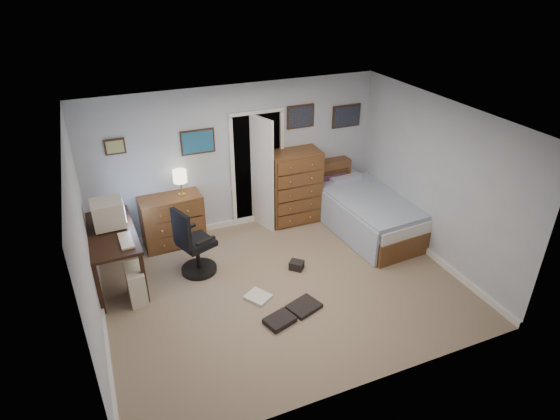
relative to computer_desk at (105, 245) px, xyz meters
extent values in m
cube|color=gray|center=(2.30, -1.08, -0.66)|extent=(5.00, 4.00, 0.02)
cube|color=black|center=(0.10, 0.00, 0.17)|extent=(0.72, 1.48, 0.04)
cube|color=black|center=(-0.17, -0.69, -0.25)|extent=(0.06, 0.06, 0.79)
cube|color=black|center=(0.41, -0.67, -0.25)|extent=(0.06, 0.06, 0.79)
cube|color=black|center=(-0.21, 0.68, -0.25)|extent=(0.06, 0.06, 0.79)
cube|color=black|center=(0.37, 0.70, -0.25)|extent=(0.06, 0.06, 0.79)
cube|color=black|center=(-0.21, -0.01, -0.20)|extent=(0.08, 1.34, 0.56)
cube|color=beige|center=(0.12, 0.15, 0.41)|extent=(0.44, 0.42, 0.38)
cube|color=#8CB2F2|center=(0.34, 0.16, 0.41)|extent=(0.02, 0.31, 0.25)
cube|color=beige|center=(0.12, 0.15, 0.20)|extent=(0.29, 0.29, 0.02)
cube|color=beige|center=(0.28, -0.35, 0.21)|extent=(0.18, 0.45, 0.03)
cube|color=beige|center=(0.30, -0.55, -0.39)|extent=(0.24, 0.48, 0.50)
cube|color=black|center=(0.42, -0.54, -0.39)|extent=(0.02, 0.34, 0.39)
cylinder|color=black|center=(1.26, -0.23, -0.61)|extent=(0.70, 0.70, 0.06)
cylinder|color=black|center=(1.26, -0.23, -0.39)|extent=(0.08, 0.08, 0.41)
cube|color=black|center=(1.26, -0.23, -0.14)|extent=(0.59, 0.59, 0.08)
cube|color=black|center=(1.04, -0.31, 0.18)|extent=(0.21, 0.41, 0.57)
cube|color=black|center=(1.35, -0.46, 0.01)|extent=(0.31, 0.16, 0.04)
cube|color=black|center=(1.17, 0.00, 0.01)|extent=(0.31, 0.16, 0.04)
cube|color=maroon|center=(-0.02, 0.99, -0.23)|extent=(0.17, 0.17, 0.82)
cube|color=brown|center=(1.07, 0.70, -0.21)|extent=(1.01, 0.54, 0.87)
cylinder|color=gold|center=(1.27, 0.70, 0.24)|extent=(0.14, 0.14, 0.02)
cylinder|color=gold|center=(1.27, 0.70, 0.37)|extent=(0.03, 0.03, 0.26)
cylinder|color=beige|center=(1.27, 0.70, 0.55)|extent=(0.23, 0.23, 0.20)
cube|color=black|center=(2.65, 1.22, 0.35)|extent=(0.90, 0.60, 2.00)
cube|color=white|center=(2.20, 0.89, 0.35)|extent=(0.06, 0.05, 2.00)
cube|color=white|center=(3.10, 0.89, 0.35)|extent=(0.06, 0.05, 2.00)
cube|color=white|center=(2.65, 0.89, 1.37)|extent=(0.96, 0.05, 0.06)
cube|color=white|center=(2.61, 0.79, 0.35)|extent=(0.31, 0.77, 2.00)
sphere|color=gold|center=(2.92, 0.63, 0.35)|extent=(0.06, 0.06, 0.06)
cube|color=brown|center=(3.24, 0.67, 0.02)|extent=(0.92, 0.56, 1.32)
cube|color=brown|center=(3.84, 0.80, -0.15)|extent=(1.11, 0.30, 0.99)
cube|color=black|center=(3.84, 0.72, 0.04)|extent=(1.02, 0.13, 0.33)
cube|color=maroon|center=(3.84, 0.72, -0.01)|extent=(0.88, 0.15, 0.24)
cube|color=brown|center=(4.30, -0.12, -0.45)|extent=(1.25, 2.28, 0.39)
cube|color=white|center=(4.30, -0.12, -0.16)|extent=(1.21, 2.23, 0.20)
cube|color=#536D9B|center=(4.31, -0.23, -0.04)|extent=(1.30, 1.95, 0.11)
cube|color=#536D9B|center=(3.72, -0.27, -0.34)|extent=(0.17, 1.87, 0.60)
cube|color=#696EA8|center=(4.24, 0.70, 0.01)|extent=(0.63, 0.46, 0.14)
cube|color=#331E11|center=(0.40, 0.90, 1.10)|extent=(0.30, 0.03, 0.24)
cube|color=olive|center=(0.40, 0.89, 1.10)|extent=(0.25, 0.01, 0.19)
cube|color=#331E11|center=(1.65, 0.90, 1.00)|extent=(0.55, 0.03, 0.40)
cube|color=navy|center=(1.65, 0.89, 1.00)|extent=(0.50, 0.01, 0.35)
cube|color=#331E11|center=(3.45, 0.90, 1.20)|extent=(0.50, 0.03, 0.40)
cube|color=black|center=(3.45, 0.89, 1.20)|extent=(0.45, 0.01, 0.35)
cube|color=#331E11|center=(4.35, 0.90, 1.10)|extent=(0.55, 0.03, 0.40)
cube|color=black|center=(4.35, 0.89, 1.10)|extent=(0.50, 0.01, 0.35)
cube|color=black|center=(2.36, -1.64, -0.62)|extent=(0.51, 0.45, 0.06)
cube|color=black|center=(2.65, -0.76, -0.58)|extent=(0.27, 0.26, 0.13)
cube|color=silver|center=(1.86, -1.20, -0.62)|extent=(0.41, 0.43, 0.05)
cube|color=black|center=(1.95, -1.78, -0.61)|extent=(0.44, 0.38, 0.07)
camera|label=1|loc=(0.14, -6.12, 3.59)|focal=30.00mm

